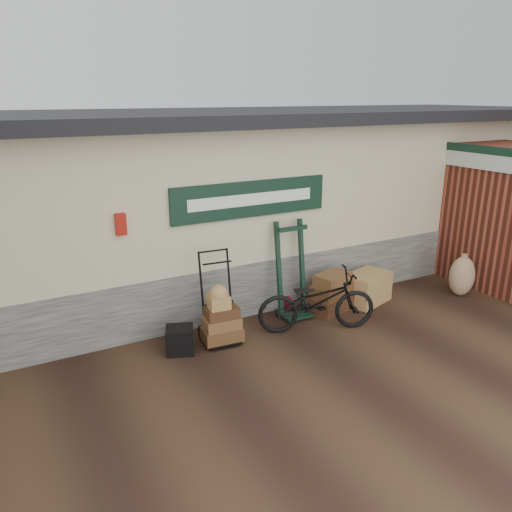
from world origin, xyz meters
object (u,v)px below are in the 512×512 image
at_px(bicycle, 317,298).
at_px(green_barrow, 292,270).
at_px(porter_trolley, 218,296).
at_px(black_trunk, 180,340).
at_px(suitcase_stack, 331,292).
at_px(wicker_hamper, 367,288).

bearing_deg(bicycle, green_barrow, 21.87).
bearing_deg(porter_trolley, bicycle, -11.18).
distance_m(porter_trolley, black_trunk, 0.82).
bearing_deg(bicycle, suitcase_stack, -33.62).
height_order(green_barrow, black_trunk, green_barrow).
relative_size(green_barrow, wicker_hamper, 1.94).
bearing_deg(black_trunk, porter_trolley, 9.03).
distance_m(black_trunk, bicycle, 2.14).
xyz_separation_m(suitcase_stack, wicker_hamper, (0.78, 0.01, -0.07)).
distance_m(porter_trolley, suitcase_stack, 2.11).
xyz_separation_m(green_barrow, suitcase_stack, (0.66, -0.19, -0.45)).
height_order(green_barrow, bicycle, green_barrow).
bearing_deg(suitcase_stack, bicycle, -143.12).
bearing_deg(black_trunk, suitcase_stack, 3.09).
height_order(wicker_hamper, black_trunk, wicker_hamper).
bearing_deg(black_trunk, bicycle, -8.85).
bearing_deg(wicker_hamper, green_barrow, 172.54).
bearing_deg(green_barrow, porter_trolley, -169.14).
height_order(porter_trolley, suitcase_stack, porter_trolley).
relative_size(suitcase_stack, bicycle, 0.41).
xyz_separation_m(wicker_hamper, bicycle, (-1.41, -0.48, 0.27)).
bearing_deg(green_barrow, suitcase_stack, -15.02).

